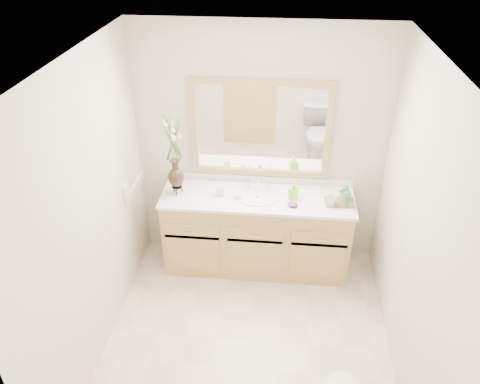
# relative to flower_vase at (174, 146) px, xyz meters

# --- Properties ---
(floor) EXTENTS (2.60, 2.60, 0.00)m
(floor) POSITION_rel_flower_vase_xyz_m (0.77, -1.00, -1.33)
(floor) COLOR silver
(floor) RESTS_ON ground
(ceiling) EXTENTS (2.40, 2.60, 0.02)m
(ceiling) POSITION_rel_flower_vase_xyz_m (0.77, -1.00, 1.07)
(ceiling) COLOR white
(ceiling) RESTS_ON wall_back
(wall_back) EXTENTS (2.40, 0.02, 2.40)m
(wall_back) POSITION_rel_flower_vase_xyz_m (0.77, 0.30, -0.13)
(wall_back) COLOR beige
(wall_back) RESTS_ON floor
(wall_front) EXTENTS (2.40, 0.02, 2.40)m
(wall_front) POSITION_rel_flower_vase_xyz_m (0.77, -2.30, -0.13)
(wall_front) COLOR beige
(wall_front) RESTS_ON floor
(wall_left) EXTENTS (0.02, 2.60, 2.40)m
(wall_left) POSITION_rel_flower_vase_xyz_m (-0.43, -1.00, -0.13)
(wall_left) COLOR beige
(wall_left) RESTS_ON floor
(wall_right) EXTENTS (0.02, 2.60, 2.40)m
(wall_right) POSITION_rel_flower_vase_xyz_m (1.97, -1.00, -0.13)
(wall_right) COLOR beige
(wall_right) RESTS_ON floor
(vanity) EXTENTS (1.80, 0.55, 0.80)m
(vanity) POSITION_rel_flower_vase_xyz_m (0.77, 0.01, -0.93)
(vanity) COLOR tan
(vanity) RESTS_ON floor
(counter) EXTENTS (1.84, 0.57, 0.03)m
(counter) POSITION_rel_flower_vase_xyz_m (0.77, 0.01, -0.52)
(counter) COLOR white
(counter) RESTS_ON vanity
(sink) EXTENTS (0.38, 0.34, 0.23)m
(sink) POSITION_rel_flower_vase_xyz_m (0.77, -0.00, -0.55)
(sink) COLOR white
(sink) RESTS_ON counter
(mirror) EXTENTS (1.32, 0.04, 0.97)m
(mirror) POSITION_rel_flower_vase_xyz_m (0.77, 0.28, 0.07)
(mirror) COLOR white
(mirror) RESTS_ON wall_back
(switch_plate) EXTENTS (0.02, 0.12, 0.12)m
(switch_plate) POSITION_rel_flower_vase_xyz_m (-0.41, -0.24, -0.35)
(switch_plate) COLOR white
(switch_plate) RESTS_ON wall_left
(flower_vase) EXTENTS (0.18, 0.18, 0.74)m
(flower_vase) POSITION_rel_flower_vase_xyz_m (0.00, 0.00, 0.00)
(flower_vase) COLOR black
(flower_vase) RESTS_ON counter
(tumbler) EXTENTS (0.07, 0.07, 0.09)m
(tumbler) POSITION_rel_flower_vase_xyz_m (0.42, 0.00, -0.46)
(tumbler) COLOR beige
(tumbler) RESTS_ON counter
(soap_dish) EXTENTS (0.09, 0.09, 0.03)m
(soap_dish) POSITION_rel_flower_vase_xyz_m (0.59, -0.02, -0.49)
(soap_dish) COLOR beige
(soap_dish) RESTS_ON counter
(soap_bottle) EXTENTS (0.09, 0.09, 0.15)m
(soap_bottle) POSITION_rel_flower_vase_xyz_m (1.11, 0.02, -0.42)
(soap_bottle) COLOR #87D231
(soap_bottle) RESTS_ON counter
(purple_dish) EXTENTS (0.11, 0.09, 0.03)m
(purple_dish) POSITION_rel_flower_vase_xyz_m (1.11, -0.12, -0.48)
(purple_dish) COLOR #58297B
(purple_dish) RESTS_ON counter
(tray) EXTENTS (0.28, 0.19, 0.01)m
(tray) POSITION_rel_flower_vase_xyz_m (1.54, -0.02, -0.49)
(tray) COLOR brown
(tray) RESTS_ON counter
(mug_left) EXTENTS (0.11, 0.10, 0.10)m
(mug_left) POSITION_rel_flower_vase_xyz_m (1.46, -0.08, -0.44)
(mug_left) COLOR beige
(mug_left) RESTS_ON tray
(mug_right) EXTENTS (0.12, 0.11, 0.10)m
(mug_right) POSITION_rel_flower_vase_xyz_m (1.57, 0.01, -0.44)
(mug_right) COLOR beige
(mug_right) RESTS_ON tray
(goblet_front) EXTENTS (0.07, 0.07, 0.16)m
(goblet_front) POSITION_rel_flower_vase_xyz_m (1.59, -0.08, -0.38)
(goblet_front) COLOR #297C45
(goblet_front) RESTS_ON tray
(goblet_back) EXTENTS (0.06, 0.06, 0.14)m
(goblet_back) POSITION_rel_flower_vase_xyz_m (1.59, 0.04, -0.39)
(goblet_back) COLOR #297C45
(goblet_back) RESTS_ON tray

